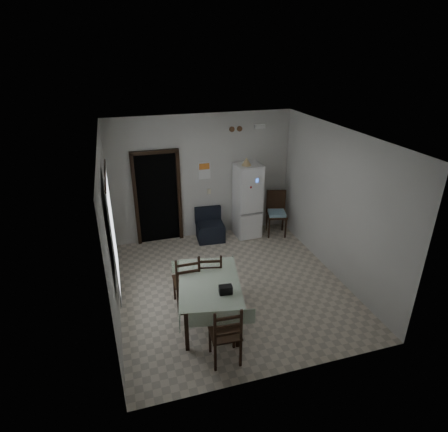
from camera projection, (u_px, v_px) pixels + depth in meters
ground at (231, 285)px, 7.23m from camera, size 4.50×4.50×0.00m
ceiling at (233, 135)px, 6.02m from camera, size 4.20×4.50×0.02m
wall_back at (202, 178)px, 8.58m from camera, size 4.20×0.02×2.90m
wall_front at (287, 289)px, 4.66m from camera, size 4.20×0.02×2.90m
wall_left at (109, 232)px, 6.08m from camera, size 0.02×4.50×2.90m
wall_right at (336, 204)px, 7.17m from camera, size 0.02×4.50×2.90m
doorway at (157, 195)px, 8.65m from camera, size 1.06×0.52×2.22m
window_recess at (105, 233)px, 5.85m from camera, size 0.10×1.20×1.60m
curtain at (113, 232)px, 5.88m from camera, size 0.02×1.45×1.85m
curtain_rod at (105, 174)px, 5.49m from camera, size 0.02×1.60×0.02m
calendar at (204, 171)px, 8.52m from camera, size 0.28×0.02×0.40m
calendar_image at (204, 166)px, 8.47m from camera, size 0.24×0.01×0.14m
light_switch at (209, 191)px, 8.76m from camera, size 0.08×0.02×0.12m
vent_left at (232, 129)px, 8.31m from camera, size 0.12×0.03×0.12m
vent_right at (240, 129)px, 8.35m from camera, size 0.12×0.03×0.12m
emergency_light at (260, 126)px, 8.44m from camera, size 0.25×0.07×0.09m
fridge at (248, 201)px, 8.80m from camera, size 0.59×0.59×1.77m
tan_cone at (246, 161)px, 8.33m from camera, size 0.23×0.23×0.18m
navy_seat at (210, 225)px, 8.78m from camera, size 0.66×0.64×0.75m
corner_chair at (277, 214)px, 8.96m from camera, size 0.57×0.57×1.07m
dining_table at (210, 301)px, 6.15m from camera, size 1.23×1.63×0.77m
black_bag at (226, 290)px, 5.70m from camera, size 0.21×0.14×0.13m
dining_chair_far_left at (186, 279)px, 6.49m from camera, size 0.45×0.45×1.04m
dining_chair_far_right at (210, 275)px, 6.64m from camera, size 0.51×0.51×1.00m
dining_chair_near_head at (225, 332)px, 5.33m from camera, size 0.45×0.45×1.00m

